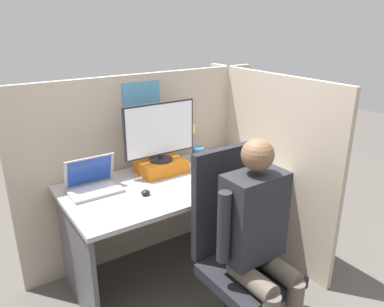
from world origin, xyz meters
TOP-DOWN VIEW (x-y plane):
  - ground_plane at (0.00, 0.00)m, footprint 12.00×12.00m
  - cubicle_panel_back at (-0.00, 0.79)m, footprint 2.02×0.05m
  - cubicle_panel_right at (0.78, 0.31)m, footprint 0.04×1.42m
  - desk at (0.00, 0.38)m, footprint 1.52×0.77m
  - paper_box at (-0.01, 0.57)m, footprint 0.33×0.26m
  - monitor at (-0.01, 0.57)m, footprint 0.55×0.17m
  - laptop at (-0.53, 0.53)m, footprint 0.33×0.22m
  - mouse at (-0.28, 0.28)m, footprint 0.06×0.05m
  - stapler at (0.64, 0.28)m, footprint 0.05×0.15m
  - carrot_toy at (0.06, 0.18)m, footprint 0.05×0.13m
  - office_chair at (0.04, -0.25)m, footprint 0.52×0.56m
  - person at (0.04, -0.43)m, footprint 0.48×0.41m
  - coffee_mug at (0.35, 0.60)m, footprint 0.09×0.09m

SIDE VIEW (x-z plane):
  - ground_plane at x=0.00m, z-range 0.00..0.00m
  - office_chair at x=0.04m, z-range -0.01..1.11m
  - desk at x=0.00m, z-range 0.19..0.94m
  - cubicle_panel_right at x=0.78m, z-range 0.00..1.44m
  - person at x=0.04m, z-range 0.09..1.34m
  - cubicle_panel_back at x=0.00m, z-range 0.00..1.44m
  - mouse at x=-0.28m, z-range 0.75..0.79m
  - stapler at x=0.64m, z-range 0.75..0.80m
  - carrot_toy at x=0.06m, z-range 0.75..0.80m
  - paper_box at x=-0.01m, z-range 0.75..0.84m
  - laptop at x=-0.53m, z-range 0.68..0.91m
  - coffee_mug at x=0.35m, z-range 0.75..0.86m
  - monitor at x=-0.01m, z-range 0.85..1.27m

